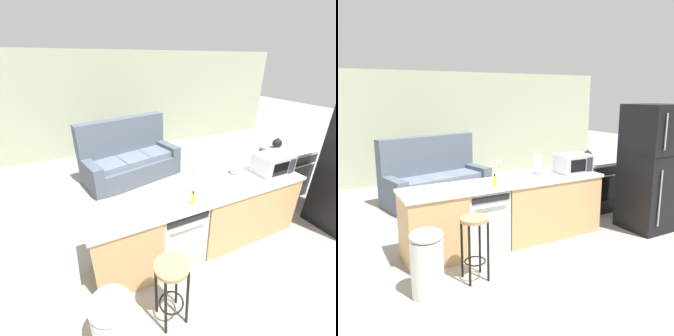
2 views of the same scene
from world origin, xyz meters
TOP-DOWN VIEW (x-y plane):
  - ground_plane at (0.00, 0.00)m, footprint 24.00×24.00m
  - wall_back at (0.30, 4.20)m, footprint 10.00×0.06m
  - kitchen_counter at (0.24, 0.00)m, footprint 2.94×0.66m
  - dishwasher at (-0.25, -0.00)m, footprint 0.58×0.61m
  - stove_range at (2.35, 0.55)m, footprint 0.76×0.68m
  - refrigerator at (2.35, -0.55)m, footprint 0.72×0.73m
  - microwave at (1.29, -0.00)m, footprint 0.50×0.37m
  - sink_faucet at (0.00, 0.04)m, footprint 0.07×0.18m
  - paper_towel_roll at (0.78, 0.21)m, footprint 0.14×0.14m
  - soap_bottle at (-0.15, -0.20)m, footprint 0.06×0.06m
  - kettle at (2.18, 0.68)m, footprint 0.21×0.17m
  - bar_stool at (-0.67, -0.72)m, footprint 0.32×0.32m
  - trash_bin at (-1.24, -0.79)m, footprint 0.35×0.35m
  - couch at (-0.14, 2.44)m, footprint 2.15×1.31m

SIDE VIEW (x-z plane):
  - ground_plane at x=0.00m, z-range 0.00..0.00m
  - trash_bin at x=-1.24m, z-range 0.01..0.75m
  - couch at x=-0.14m, z-range -0.24..1.03m
  - kitchen_counter at x=0.24m, z-range -0.03..0.87m
  - dishwasher at x=-0.25m, z-range 0.00..0.84m
  - stove_range at x=2.35m, z-range 0.00..0.90m
  - bar_stool at x=-0.67m, z-range 0.17..0.91m
  - refrigerator at x=2.35m, z-range 0.00..1.93m
  - soap_bottle at x=-0.15m, z-range 0.88..1.06m
  - kettle at x=2.18m, z-range 0.89..1.08m
  - sink_faucet at x=0.00m, z-range 0.88..1.18m
  - paper_towel_roll at x=0.78m, z-range 0.90..1.18m
  - microwave at x=1.29m, z-range 0.90..1.18m
  - wall_back at x=0.30m, z-range 0.00..2.60m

